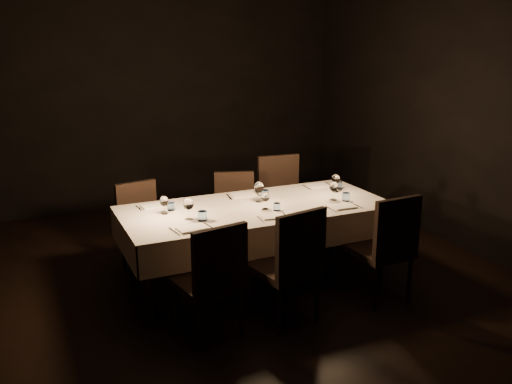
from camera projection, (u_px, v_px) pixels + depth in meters
name	position (u px, v px, depth m)	size (l,w,h in m)	color
room	(256.00, 129.00, 4.91)	(5.01, 6.01, 3.01)	black
dining_table	(256.00, 214.00, 5.13)	(2.52, 1.12, 0.76)	black
chair_near_left	(213.00, 276.00, 4.14)	(0.53, 0.53, 0.96)	black
place_setting_near_left	(193.00, 214.00, 4.62)	(0.37, 0.42, 0.20)	white
chair_near_center	(291.00, 261.00, 4.38)	(0.56, 0.56, 1.00)	black
place_setting_near_center	(270.00, 205.00, 4.92)	(0.30, 0.39, 0.16)	white
chair_near_right	(386.00, 244.00, 4.76)	(0.50, 0.50, 0.99)	black
place_setting_near_right	(340.00, 195.00, 5.21)	(0.33, 0.41, 0.19)	white
chair_far_left	(141.00, 222.00, 5.49)	(0.50, 0.50, 0.89)	black
place_setting_far_left	(162.00, 204.00, 4.95)	(0.31, 0.39, 0.17)	white
chair_far_center	(235.00, 210.00, 5.88)	(0.54, 0.54, 0.90)	black
place_setting_far_center	(255.00, 191.00, 5.32)	(0.37, 0.42, 0.20)	white
chair_far_right	(282.00, 197.00, 6.15)	(0.53, 0.53, 1.02)	black
place_setting_far_right	(331.00, 183.00, 5.66)	(0.33, 0.41, 0.18)	white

